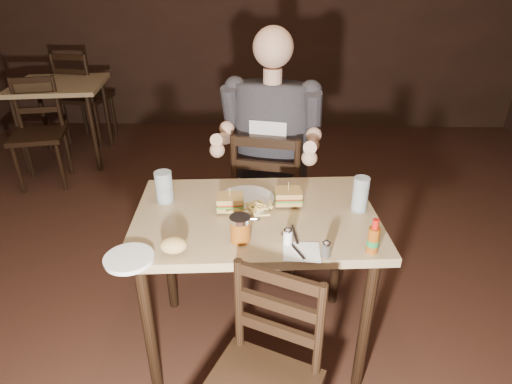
{
  "coord_description": "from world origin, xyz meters",
  "views": [
    {
      "loc": [
        0.15,
        -1.57,
        1.73
      ],
      "look_at": [
        0.09,
        0.1,
        0.85
      ],
      "focal_mm": 30.0,
      "sensor_mm": 36.0,
      "label": 1
    }
  ],
  "objects_px": {
    "bg_chair_far": "(86,97)",
    "diner": "(270,121)",
    "side_plate": "(129,260)",
    "syrup_dispenser": "(240,229)",
    "hot_sauce": "(374,236)",
    "dinner_plate": "(246,200)",
    "glass_right": "(360,194)",
    "bg_table": "(60,92)",
    "glass_left": "(164,187)",
    "chair_far": "(271,198)",
    "main_table": "(256,232)",
    "bg_chair_near": "(38,135)"
  },
  "relations": [
    {
      "from": "diner",
      "to": "syrup_dispenser",
      "type": "xyz_separation_m",
      "value": [
        -0.11,
        -0.86,
        -0.15
      ]
    },
    {
      "from": "bg_table",
      "to": "side_plate",
      "type": "distance_m",
      "value": 3.08
    },
    {
      "from": "diner",
      "to": "main_table",
      "type": "bearing_deg",
      "value": -84.76
    },
    {
      "from": "chair_far",
      "to": "dinner_plate",
      "type": "relative_size",
      "value": 3.78
    },
    {
      "from": "dinner_plate",
      "to": "syrup_dispenser",
      "type": "distance_m",
      "value": 0.32
    },
    {
      "from": "bg_table",
      "to": "glass_right",
      "type": "xyz_separation_m",
      "value": [
        2.39,
        -2.29,
        0.17
      ]
    },
    {
      "from": "chair_far",
      "to": "bg_chair_far",
      "type": "height_order",
      "value": "bg_chair_far"
    },
    {
      "from": "syrup_dispenser",
      "to": "side_plate",
      "type": "height_order",
      "value": "syrup_dispenser"
    },
    {
      "from": "bg_chair_near",
      "to": "dinner_plate",
      "type": "distance_m",
      "value": 2.55
    },
    {
      "from": "bg_chair_far",
      "to": "diner",
      "type": "relative_size",
      "value": 0.99
    },
    {
      "from": "chair_far",
      "to": "diner",
      "type": "height_order",
      "value": "diner"
    },
    {
      "from": "diner",
      "to": "dinner_plate",
      "type": "bearing_deg",
      "value": -90.5
    },
    {
      "from": "dinner_plate",
      "to": "side_plate",
      "type": "distance_m",
      "value": 0.62
    },
    {
      "from": "bg_table",
      "to": "glass_left",
      "type": "bearing_deg",
      "value": -56.0
    },
    {
      "from": "bg_chair_near",
      "to": "dinner_plate",
      "type": "relative_size",
      "value": 3.68
    },
    {
      "from": "diner",
      "to": "side_plate",
      "type": "xyz_separation_m",
      "value": [
        -0.51,
        -1.01,
        -0.2
      ]
    },
    {
      "from": "glass_left",
      "to": "side_plate",
      "type": "distance_m",
      "value": 0.46
    },
    {
      "from": "chair_far",
      "to": "bg_chair_far",
      "type": "relative_size",
      "value": 0.96
    },
    {
      "from": "dinner_plate",
      "to": "diner",
      "type": "bearing_deg",
      "value": 78.95
    },
    {
      "from": "side_plate",
      "to": "bg_table",
      "type": "bearing_deg",
      "value": 118.7
    },
    {
      "from": "glass_left",
      "to": "syrup_dispenser",
      "type": "distance_m",
      "value": 0.48
    },
    {
      "from": "bg_table",
      "to": "diner",
      "type": "relative_size",
      "value": 0.92
    },
    {
      "from": "main_table",
      "to": "bg_table",
      "type": "relative_size",
      "value": 1.22
    },
    {
      "from": "hot_sauce",
      "to": "syrup_dispenser",
      "type": "height_order",
      "value": "hot_sauce"
    },
    {
      "from": "main_table",
      "to": "diner",
      "type": "relative_size",
      "value": 1.12
    },
    {
      "from": "bg_chair_far",
      "to": "syrup_dispenser",
      "type": "distance_m",
      "value": 3.64
    },
    {
      "from": "syrup_dispenser",
      "to": "main_table",
      "type": "bearing_deg",
      "value": 71.59
    },
    {
      "from": "main_table",
      "to": "hot_sauce",
      "type": "height_order",
      "value": "hot_sauce"
    },
    {
      "from": "diner",
      "to": "glass_left",
      "type": "distance_m",
      "value": 0.74
    },
    {
      "from": "dinner_plate",
      "to": "glass_right",
      "type": "height_order",
      "value": "glass_right"
    },
    {
      "from": "bg_chair_far",
      "to": "bg_chair_near",
      "type": "distance_m",
      "value": 1.1
    },
    {
      "from": "dinner_plate",
      "to": "hot_sauce",
      "type": "relative_size",
      "value": 1.73
    },
    {
      "from": "chair_far",
      "to": "bg_chair_near",
      "type": "relative_size",
      "value": 1.03
    },
    {
      "from": "main_table",
      "to": "hot_sauce",
      "type": "relative_size",
      "value": 7.77
    },
    {
      "from": "hot_sauce",
      "to": "chair_far",
      "type": "bearing_deg",
      "value": 111.37
    },
    {
      "from": "bg_chair_far",
      "to": "side_plate",
      "type": "height_order",
      "value": "bg_chair_far"
    },
    {
      "from": "syrup_dispenser",
      "to": "side_plate",
      "type": "relative_size",
      "value": 0.6
    },
    {
      "from": "bg_chair_far",
      "to": "diner",
      "type": "height_order",
      "value": "diner"
    },
    {
      "from": "main_table",
      "to": "diner",
      "type": "bearing_deg",
      "value": 84.7
    },
    {
      "from": "dinner_plate",
      "to": "glass_right",
      "type": "relative_size",
      "value": 1.57
    },
    {
      "from": "bg_table",
      "to": "glass_left",
      "type": "relative_size",
      "value": 6.23
    },
    {
      "from": "glass_left",
      "to": "side_plate",
      "type": "height_order",
      "value": "glass_left"
    },
    {
      "from": "glass_right",
      "to": "hot_sauce",
      "type": "xyz_separation_m",
      "value": [
        -0.01,
        -0.32,
        -0.01
      ]
    },
    {
      "from": "bg_table",
      "to": "hot_sauce",
      "type": "bearing_deg",
      "value": -47.64
    },
    {
      "from": "side_plate",
      "to": "syrup_dispenser",
      "type": "bearing_deg",
      "value": 20.26
    },
    {
      "from": "glass_right",
      "to": "hot_sauce",
      "type": "relative_size",
      "value": 1.11
    },
    {
      "from": "hot_sauce",
      "to": "main_table",
      "type": "bearing_deg",
      "value": 148.93
    },
    {
      "from": "glass_left",
      "to": "hot_sauce",
      "type": "relative_size",
      "value": 1.03
    },
    {
      "from": "chair_far",
      "to": "syrup_dispenser",
      "type": "height_order",
      "value": "chair_far"
    },
    {
      "from": "hot_sauce",
      "to": "bg_chair_far",
      "type": "bearing_deg",
      "value": 126.99
    }
  ]
}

